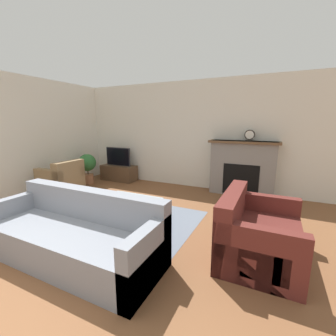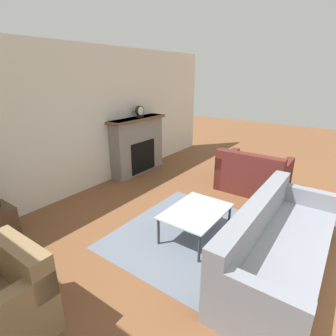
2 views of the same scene
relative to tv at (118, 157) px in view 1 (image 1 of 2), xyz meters
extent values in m
cube|color=silver|center=(1.83, 0.34, 0.65)|extent=(8.71, 0.06, 2.70)
cube|color=silver|center=(-1.06, -2.15, 0.65)|extent=(0.06, 7.93, 2.70)
cube|color=slate|center=(1.94, -2.18, -0.70)|extent=(2.18, 1.90, 0.00)
cube|color=gray|center=(3.43, 0.15, -0.07)|extent=(1.43, 0.32, 1.26)
cube|color=black|center=(3.43, -0.02, -0.31)|extent=(0.78, 0.01, 0.71)
cube|color=brown|center=(3.43, 0.12, 0.54)|extent=(1.55, 0.38, 0.05)
cube|color=brown|center=(0.00, 0.00, -0.48)|extent=(1.03, 0.46, 0.44)
cube|color=#232328|center=(0.00, 0.00, 0.00)|extent=(0.80, 0.05, 0.52)
cube|color=black|center=(0.00, -0.02, 0.00)|extent=(0.76, 0.01, 0.48)
cube|color=gray|center=(1.92, -3.41, -0.49)|extent=(2.30, 0.86, 0.42)
cube|color=gray|center=(1.92, -3.08, -0.08)|extent=(2.30, 0.20, 0.40)
cube|color=gray|center=(0.83, -3.41, -0.37)|extent=(0.14, 0.86, 0.66)
cube|color=gray|center=(3.00, -3.41, -0.37)|extent=(0.14, 0.86, 0.66)
cube|color=#5B231E|center=(4.01, -2.37, -0.49)|extent=(0.92, 1.25, 0.42)
cube|color=#5B231E|center=(3.65, -2.37, -0.08)|extent=(0.20, 1.25, 0.40)
cube|color=#5B231E|center=(4.01, -2.92, -0.37)|extent=(0.92, 0.14, 0.66)
cube|color=#5B231E|center=(4.01, -1.81, -0.37)|extent=(0.92, 0.14, 0.66)
cube|color=#8C704C|center=(-0.39, -1.67, -0.49)|extent=(0.78, 0.76, 0.42)
cube|color=#8C704C|center=(-0.10, -1.66, -0.08)|extent=(0.21, 0.76, 0.40)
cube|color=#8C704C|center=(-0.39, -1.36, -0.37)|extent=(0.78, 0.15, 0.66)
cube|color=#8C704C|center=(-0.39, -1.98, -0.37)|extent=(0.78, 0.15, 0.66)
cylinder|color=#333338|center=(1.49, -2.57, -0.50)|extent=(0.04, 0.04, 0.39)
cylinder|color=#333338|center=(2.39, -2.57, -0.50)|extent=(0.04, 0.04, 0.39)
cylinder|color=#333338|center=(1.49, -1.95, -0.50)|extent=(0.04, 0.04, 0.39)
cylinder|color=#333338|center=(2.39, -1.95, -0.50)|extent=(0.04, 0.04, 0.39)
cube|color=silver|center=(1.94, -2.26, -0.30)|extent=(0.98, 0.70, 0.02)
cylinder|color=#AD704C|center=(-0.53, -0.68, -0.57)|extent=(0.28, 0.28, 0.27)
cylinder|color=#4C3823|center=(-0.53, -0.68, -0.36)|extent=(0.03, 0.03, 0.14)
sphere|color=#2D6B33|center=(-0.53, -0.68, -0.11)|extent=(0.47, 0.47, 0.47)
cube|color=#28231E|center=(3.54, 0.15, 0.58)|extent=(0.16, 0.07, 0.03)
cylinder|color=#28231E|center=(3.54, 0.15, 0.71)|extent=(0.22, 0.07, 0.22)
cylinder|color=white|center=(3.54, 0.11, 0.71)|extent=(0.18, 0.00, 0.18)
camera|label=1|loc=(4.07, -5.18, 0.99)|focal=24.00mm
camera|label=2|loc=(-0.87, -3.81, 1.49)|focal=28.00mm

